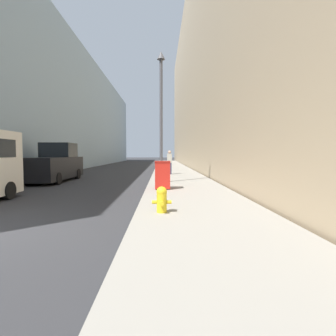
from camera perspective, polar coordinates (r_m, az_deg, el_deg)
name	(u,v)px	position (r m, az deg, el deg)	size (l,w,h in m)	color
sidewalk_right	(174,171)	(23.30, 1.30, -0.64)	(3.51, 60.00, 0.16)	gray
building_left_glass	(40,112)	(34.68, -26.17, 10.97)	(12.00, 60.00, 13.05)	#849EB2
building_right_stone	(237,78)	(33.66, 14.86, 18.38)	(12.00, 60.00, 21.02)	tan
fire_hydrant	(162,199)	(6.63, -1.37, -6.75)	(0.49, 0.38, 0.66)	yellow
trash_bin	(163,175)	(10.92, -1.19, -1.46)	(0.64, 0.64, 1.17)	red
lamppost	(161,109)	(13.55, -1.52, 12.80)	(0.40, 0.40, 6.58)	#4C4C51
pickup_truck	(54,165)	(16.91, -23.57, 0.62)	(2.03, 5.28, 2.29)	black
pedestrian_on_sidewalk	(170,162)	(18.63, 0.33, 1.24)	(0.34, 0.22, 1.69)	#2D3347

